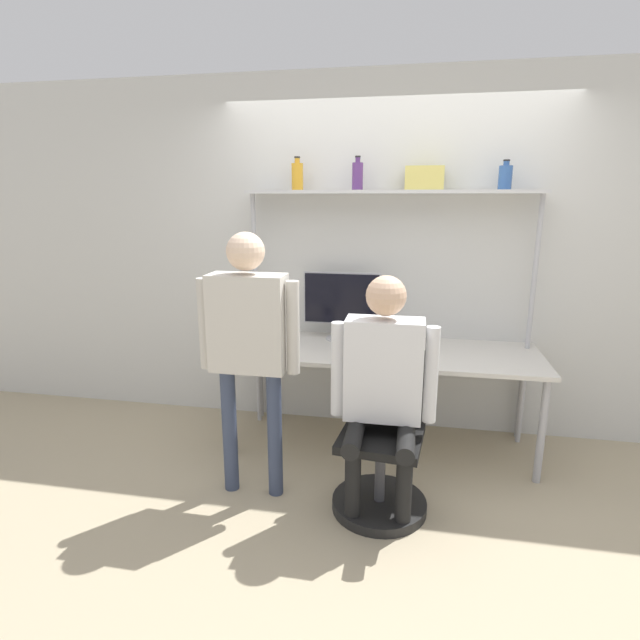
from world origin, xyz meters
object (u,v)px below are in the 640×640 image
at_px(bottle_amber, 297,176).
at_px(bottle_purple, 358,176).
at_px(office_chair, 382,461).
at_px(laptop, 388,351).
at_px(bottle_blue, 505,177).
at_px(person_standing, 248,333).
at_px(person_seated, 383,377).
at_px(cell_phone, 429,362).
at_px(monitor, 342,303).
at_px(storage_box, 424,178).

bearing_deg(bottle_amber, bottle_purple, 0.00).
bearing_deg(bottle_purple, office_chair, -73.93).
height_order(laptop, bottle_blue, bottle_blue).
height_order(person_standing, bottle_blue, bottle_blue).
distance_m(office_chair, person_seated, 0.54).
bearing_deg(bottle_purple, cell_phone, -40.47).
bearing_deg(monitor, bottle_amber, 176.50).
xyz_separation_m(monitor, laptop, (0.38, -0.41, -0.23)).
bearing_deg(person_standing, cell_phone, 26.17).
bearing_deg(cell_phone, storage_box, 100.23).
height_order(laptop, person_standing, person_standing).
bearing_deg(storage_box, bottle_amber, 180.00).
relative_size(office_chair, person_seated, 0.67).
bearing_deg(bottle_amber, person_standing, -94.12).
height_order(bottle_purple, bottle_amber, bottle_amber).
relative_size(cell_phone, person_seated, 0.11).
relative_size(bottle_amber, bottle_blue, 1.20).
relative_size(laptop, bottle_blue, 1.64).
xyz_separation_m(monitor, office_chair, (0.39, -0.97, -0.74)).
relative_size(monitor, bottle_blue, 2.98).
height_order(monitor, bottle_blue, bottle_blue).
height_order(office_chair, bottle_purple, bottle_purple).
xyz_separation_m(monitor, person_seated, (0.38, -1.02, -0.20)).
bearing_deg(laptop, office_chair, -89.16).
relative_size(office_chair, bottle_purple, 4.01).
height_order(office_chair, bottle_amber, bottle_amber).
xyz_separation_m(bottle_purple, storage_box, (0.47, 0.00, -0.02)).
bearing_deg(person_standing, bottle_purple, 62.74).
bearing_deg(monitor, storage_box, 2.08).
distance_m(person_seated, person_standing, 0.82).
relative_size(person_seated, bottle_purple, 5.99).
bearing_deg(storage_box, bottle_blue, 0.00).
xyz_separation_m(monitor, storage_box, (0.57, 0.02, 0.90)).
relative_size(person_seated, storage_box, 5.36).
relative_size(bottle_purple, bottle_blue, 1.20).
bearing_deg(storage_box, monitor, -177.92).
distance_m(laptop, person_seated, 0.60).
bearing_deg(person_standing, bottle_blue, 33.22).
distance_m(cell_phone, storage_box, 1.28).
distance_m(laptop, bottle_purple, 1.26).
distance_m(person_seated, bottle_amber, 1.69).
height_order(laptop, cell_phone, laptop).
height_order(cell_phone, bottle_purple, bottle_purple).
bearing_deg(bottle_amber, cell_phone, -25.39).
xyz_separation_m(laptop, storage_box, (0.19, 0.44, 1.13)).
bearing_deg(laptop, person_standing, -144.83).
height_order(cell_phone, storage_box, storage_box).
distance_m(monitor, office_chair, 1.28).
bearing_deg(cell_phone, bottle_purple, 139.53).
height_order(office_chair, person_standing, person_standing).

